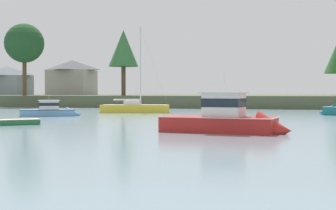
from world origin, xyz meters
The scene contains 10 objects.
far_shore_bank centered at (0.00, 99.76, 1.04)m, with size 204.86×54.04×2.07m, color #4C563D.
cruiser_skyblue centered at (-13.26, 44.16, 0.41)m, with size 6.81×4.99×3.11m.
cruiser_red centered at (8.79, 26.61, 0.59)m, with size 9.07×4.02×5.11m.
sailboat_yellow centered at (-7.23, 55.18, 0.27)m, with size 9.27×4.55×11.89m.
dinghy_green centered at (-9.26, 30.19, 0.16)m, with size 3.52×3.36×0.65m.
mooring_buoy_white centered at (-15.18, 52.74, 0.07)m, with size 0.37×0.37×0.42m.
shore_tree_center_left centered at (-17.14, 79.01, 10.56)m, with size 5.42×5.42×11.91m.
shore_tree_right centered at (-35.39, 75.92, 11.67)m, with size 7.24×7.24×13.28m.
cottage_near_water centered at (-34.11, 93.38, 5.99)m, with size 9.57×8.47×7.58m.
cottage_eastern centered at (-50.16, 93.49, 5.43)m, with size 10.25×7.99×6.49m.
Camera 1 is at (12.77, -6.45, 2.73)m, focal length 52.94 mm.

